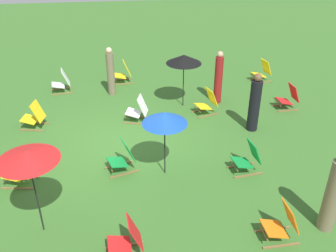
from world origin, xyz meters
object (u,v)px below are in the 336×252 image
Objects in this scene: deckchair_3 at (138,110)px; umbrella_1 at (184,59)px; deckchair_1 at (127,240)px; umbrella_2 at (165,118)px; person_0 at (218,79)px; person_2 at (255,104)px; deckchair_12 at (34,117)px; deckchair_6 at (207,103)px; person_3 at (334,194)px; deckchair_10 at (20,171)px; person_1 at (111,72)px; deckchair_0 at (123,157)px; deckchair_7 at (289,98)px; umbrella_0 at (27,156)px; deckchair_9 at (262,72)px; deckchair_4 at (282,224)px; deckchair_11 at (62,82)px; deckchair_2 at (248,158)px; deckchair_8 at (123,73)px.

umbrella_1 is at bearing 135.08° from deckchair_3.
deckchair_1 is 2.91m from umbrella_2.
deckchair_3 is 0.48× the size of person_0.
deckchair_12 is at bearing 164.21° from person_2.
deckchair_12 is (0.26, -5.33, 0.00)m from deckchair_6.
person_3 reaches higher than deckchair_6.
person_1 is at bearing 164.75° from deckchair_10.
deckchair_0 is at bearing -108.45° from person_1.
person_3 is at bearing -19.68° from deckchair_7.
umbrella_0 is 1.14× the size of umbrella_2.
person_0 reaches higher than deckchair_9.
deckchair_9 is 0.48× the size of umbrella_1.
person_3 is (-0.20, 4.03, 0.51)m from deckchair_1.
person_3 is (6.04, 0.79, 0.02)m from person_0.
deckchair_4 is 8.17m from deckchair_9.
person_2 is (-4.25, 0.83, 0.47)m from deckchair_4.
deckchair_4 is at bearing -31.80° from deckchair_9.
deckchair_9 is at bearing 160.94° from deckchair_4.
deckchair_11 is at bearing -175.51° from deckchair_10.
person_1 is at bearing 136.00° from person_2.
deckchair_9 is at bearing 119.40° from deckchair_12.
deckchair_11 is 0.48× the size of person_1.
deckchair_2 is 3.98m from person_0.
umbrella_1 is at bearing -33.98° from person_3.
deckchair_7 is 2.36m from deckchair_9.
person_0 is (-3.50, 3.27, 0.49)m from deckchair_0.
deckchair_1 is 5.83m from deckchair_12.
deckchair_3 is 2.32m from person_1.
deckchair_12 is at bearing -57.70° from person_0.
deckchair_11 is at bearing -148.71° from deckchair_4.
deckchair_12 is (-2.93, -5.65, 0.00)m from deckchair_2.
deckchair_4 is 0.45× the size of person_3.
deckchair_6 is at bearing 148.46° from deckchair_1.
deckchair_0 is 3.10m from deckchair_2.
deckchair_9 is 0.48× the size of person_2.
deckchair_2 is at bearing 19.51° from person_0.
deckchair_0 is at bearing -61.74° from deckchair_6.
person_3 is at bearing 19.25° from deckchair_8.
deckchair_12 is at bearing -159.05° from person_1.
deckchair_2 is at bearing 14.59° from umbrella_1.
person_1 is (-7.35, -0.32, 0.46)m from deckchair_1.
person_1 is (-2.13, 2.28, 0.46)m from deckchair_12.
deckchair_6 is 0.49× the size of umbrella_1.
deckchair_3 is 4.03m from deckchair_10.
deckchair_2 is at bearing -78.49° from person_1.
deckchair_0 is 1.04× the size of deckchair_10.
deckchair_6 is at bearing 136.17° from umbrella_0.
person_0 is at bearing 49.08° from deckchair_8.
person_0 is at bearing 131.72° from deckchair_10.
deckchair_12 is 0.47× the size of person_2.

